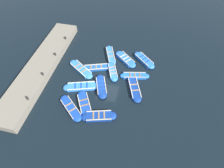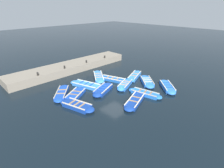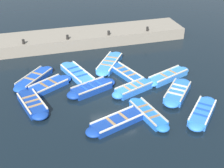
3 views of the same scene
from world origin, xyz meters
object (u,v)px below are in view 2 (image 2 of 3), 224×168
boat_alongside (103,90)px  boat_drifting (147,81)px  boat_mid_row (145,93)px  boat_outer_left (86,85)px  bollard_mid_north (64,67)px  boat_end_of_row (135,101)px  boat_outer_right (62,93)px  boat_broadside (76,94)px  boat_far_corner (113,79)px  bollard_mid_south (86,62)px  boat_stern_in (135,76)px  bollard_north (38,74)px  boat_near_quay (77,106)px  boat_inner_gap (99,77)px  boat_bow_out (167,87)px  boat_centre (125,85)px  bollard_south (105,57)px

boat_alongside → boat_drifting: 5.18m
boat_mid_row → boat_outer_left: boat_outer_left is taller
bollard_mid_north → boat_mid_row: bearing=15.5°
bollard_mid_north → boat_end_of_row: bearing=5.4°
boat_outer_right → boat_broadside: (1.16, 0.81, -0.01)m
boat_alongside → boat_drifting: bearing=69.0°
boat_far_corner → bollard_mid_north: (-5.18, -3.03, 0.94)m
boat_end_of_row → bollard_mid_south: bearing=167.0°
boat_stern_in → bollard_north: 10.94m
boat_end_of_row → bollard_mid_south: (-10.11, 2.33, 0.93)m
boat_broadside → boat_end_of_row: bearing=32.6°
boat_near_quay → boat_drifting: boat_drifting is taller
boat_end_of_row → bollard_mid_south: bollard_mid_south is taller
boat_stern_in → boat_alongside: bearing=-88.5°
boat_far_corner → boat_inner_gap: bearing=-159.9°
boat_stern_in → boat_broadside: 7.70m
bollard_mid_north → bollard_mid_south: bearing=90.0°
boat_far_corner → boat_bow_out: (5.48, 2.55, 0.04)m
boat_mid_row → bollard_north: size_ratio=9.90×
boat_near_quay → boat_inner_gap: size_ratio=0.95×
boat_centre → bollard_south: size_ratio=9.22×
boat_near_quay → boat_outer_left: boat_near_quay is taller
boat_drifting → bollard_mid_north: size_ratio=9.18×
boat_far_corner → bollard_mid_south: bearing=177.3°
boat_inner_gap → boat_broadside: bearing=-66.9°
boat_alongside → bollard_mid_south: bollard_mid_south is taller
boat_inner_gap → boat_outer_right: size_ratio=1.14×
boat_alongside → boat_broadside: bearing=-114.8°
boat_inner_gap → boat_near_quay: bearing=-56.0°
boat_end_of_row → boat_far_corner: bearing=157.1°
bollard_north → bollard_mid_south: bearing=90.0°
boat_alongside → boat_stern_in: 5.16m
boat_mid_row → bollard_mid_south: 9.95m
bollard_mid_north → bollard_south: bearing=90.0°
boat_bow_out → boat_centre: bearing=-141.5°
boat_alongside → bollard_mid_north: (-6.51, -0.41, 0.89)m
boat_inner_gap → boat_end_of_row: size_ratio=0.98×
boat_end_of_row → bollard_south: bollard_south is taller
boat_bow_out → boat_mid_row: 2.93m
bollard_mid_north → bollard_mid_south: same height
bollard_north → bollard_mid_south: same height
boat_centre → boat_outer_right: 6.51m
boat_outer_right → bollard_mid_south: bollard_mid_south is taller
boat_stern_in → boat_bow_out: bearing=0.3°
bollard_mid_south → bollard_mid_north: bearing=-90.0°
boat_near_quay → boat_outer_left: bearing=132.6°
boat_far_corner → boat_broadside: size_ratio=1.11×
boat_bow_out → boat_mid_row: boat_bow_out is taller
boat_drifting → bollard_mid_north: (-8.36, -5.25, 0.90)m
boat_centre → boat_bow_out: boat_centre is taller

